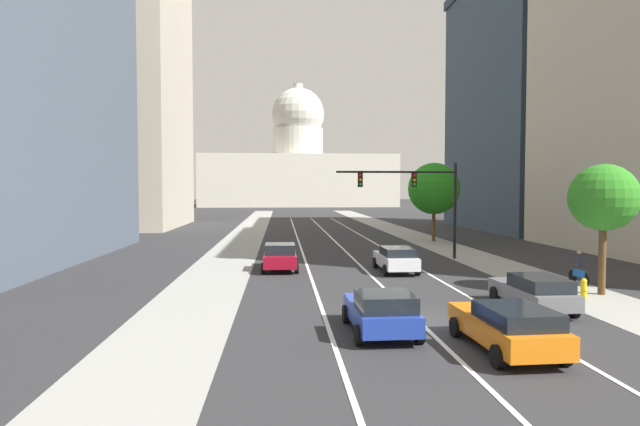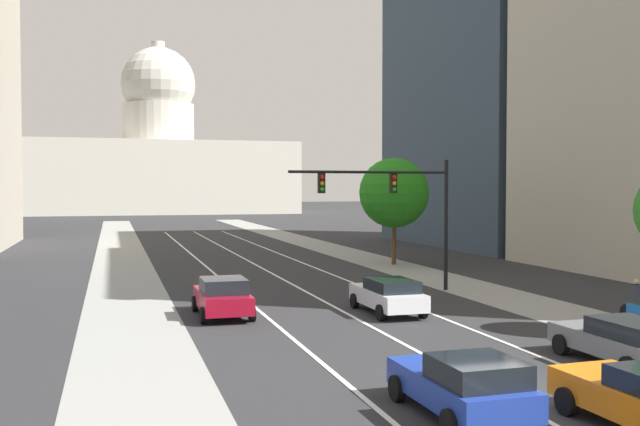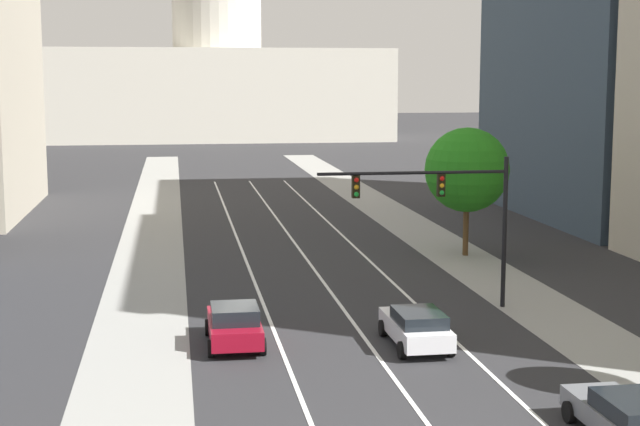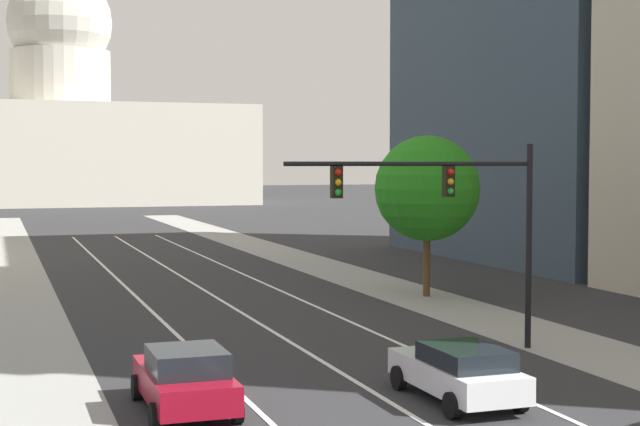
{
  "view_description": "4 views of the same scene",
  "coord_description": "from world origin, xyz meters",
  "px_view_note": "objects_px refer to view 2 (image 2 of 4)",
  "views": [
    {
      "loc": [
        -4.97,
        -18.62,
        4.78
      ],
      "look_at": [
        -1.73,
        25.44,
        2.82
      ],
      "focal_mm": 29.99,
      "sensor_mm": 36.0,
      "label": 1
    },
    {
      "loc": [
        -9.29,
        -16.02,
        5.22
      ],
      "look_at": [
        2.64,
        25.27,
        3.69
      ],
      "focal_mm": 40.56,
      "sensor_mm": 36.0,
      "label": 2
    },
    {
      "loc": [
        -7.11,
        -22.12,
        10.01
      ],
      "look_at": [
        -1.39,
        15.5,
        4.59
      ],
      "focal_mm": 53.92,
      "sensor_mm": 36.0,
      "label": 3
    },
    {
      "loc": [
        -9.29,
        -9.78,
        5.99
      ],
      "look_at": [
        1.18,
        21.13,
        4.29
      ],
      "focal_mm": 54.09,
      "sensor_mm": 36.0,
      "label": 4
    }
  ],
  "objects_px": {
    "car_white": "(388,295)",
    "capitol_building": "(159,160)",
    "car_gray": "(622,340)",
    "traffic_signal_mast": "(398,198)",
    "street_tree_near_right": "(394,193)",
    "car_blue": "(464,384)",
    "cyclist": "(637,301)",
    "car_crimson": "(223,297)"
  },
  "relations": [
    {
      "from": "car_blue",
      "to": "street_tree_near_right",
      "type": "distance_m",
      "value": 32.8
    },
    {
      "from": "car_blue",
      "to": "traffic_signal_mast",
      "type": "bearing_deg",
      "value": -19.04
    },
    {
      "from": "capitol_building",
      "to": "car_blue",
      "type": "relative_size",
      "value": 13.02
    },
    {
      "from": "car_gray",
      "to": "car_crimson",
      "type": "xyz_separation_m",
      "value": [
        -10.04,
        11.28,
        0.06
      ]
    },
    {
      "from": "car_crimson",
      "to": "car_blue",
      "type": "bearing_deg",
      "value": -166.72
    },
    {
      "from": "car_blue",
      "to": "car_crimson",
      "type": "distance_m",
      "value": 14.7
    },
    {
      "from": "car_white",
      "to": "traffic_signal_mast",
      "type": "distance_m",
      "value": 7.31
    },
    {
      "from": "capitol_building",
      "to": "car_gray",
      "type": "height_order",
      "value": "capitol_building"
    },
    {
      "from": "car_white",
      "to": "capitol_building",
      "type": "bearing_deg",
      "value": 0.29
    },
    {
      "from": "car_gray",
      "to": "street_tree_near_right",
      "type": "height_order",
      "value": "street_tree_near_right"
    },
    {
      "from": "car_crimson",
      "to": "capitol_building",
      "type": "bearing_deg",
      "value": -2.28
    },
    {
      "from": "car_white",
      "to": "traffic_signal_mast",
      "type": "height_order",
      "value": "traffic_signal_mast"
    },
    {
      "from": "car_white",
      "to": "street_tree_near_right",
      "type": "bearing_deg",
      "value": -23.14
    },
    {
      "from": "traffic_signal_mast",
      "to": "car_blue",
      "type": "bearing_deg",
      "value": -107.88
    },
    {
      "from": "car_white",
      "to": "car_crimson",
      "type": "height_order",
      "value": "car_crimson"
    },
    {
      "from": "car_gray",
      "to": "capitol_building",
      "type": "bearing_deg",
      "value": 1.56
    },
    {
      "from": "car_white",
      "to": "cyclist",
      "type": "height_order",
      "value": "cyclist"
    },
    {
      "from": "street_tree_near_right",
      "to": "car_gray",
      "type": "bearing_deg",
      "value": -98.23
    },
    {
      "from": "traffic_signal_mast",
      "to": "street_tree_near_right",
      "type": "height_order",
      "value": "street_tree_near_right"
    },
    {
      "from": "street_tree_near_right",
      "to": "car_blue",
      "type": "bearing_deg",
      "value": -109.19
    },
    {
      "from": "traffic_signal_mast",
      "to": "street_tree_near_right",
      "type": "relative_size",
      "value": 1.15
    },
    {
      "from": "capitol_building",
      "to": "cyclist",
      "type": "xyz_separation_m",
      "value": [
        10.01,
        -126.51,
        -9.88
      ]
    },
    {
      "from": "traffic_signal_mast",
      "to": "cyclist",
      "type": "xyz_separation_m",
      "value": [
        5.65,
        -10.27,
        -3.84
      ]
    },
    {
      "from": "cyclist",
      "to": "car_gray",
      "type": "bearing_deg",
      "value": 133.5
    },
    {
      "from": "car_blue",
      "to": "cyclist",
      "type": "distance_m",
      "value": 14.38
    },
    {
      "from": "car_blue",
      "to": "street_tree_near_right",
      "type": "height_order",
      "value": "street_tree_near_right"
    },
    {
      "from": "cyclist",
      "to": "car_crimson",
      "type": "bearing_deg",
      "value": 64.9
    },
    {
      "from": "capitol_building",
      "to": "car_crimson",
      "type": "relative_size",
      "value": 12.24
    },
    {
      "from": "car_blue",
      "to": "street_tree_near_right",
      "type": "bearing_deg",
      "value": -20.35
    },
    {
      "from": "street_tree_near_right",
      "to": "car_crimson",
      "type": "bearing_deg",
      "value": -130.53
    },
    {
      "from": "car_blue",
      "to": "traffic_signal_mast",
      "type": "height_order",
      "value": "traffic_signal_mast"
    },
    {
      "from": "car_crimson",
      "to": "cyclist",
      "type": "distance_m",
      "value": 16.15
    },
    {
      "from": "capitol_building",
      "to": "car_crimson",
      "type": "xyz_separation_m",
      "value": [
        -5.02,
        -120.6,
        -9.92
      ]
    },
    {
      "from": "car_gray",
      "to": "car_crimson",
      "type": "height_order",
      "value": "car_crimson"
    },
    {
      "from": "capitol_building",
      "to": "car_blue",
      "type": "height_order",
      "value": "capitol_building"
    },
    {
      "from": "car_crimson",
      "to": "cyclist",
      "type": "xyz_separation_m",
      "value": [
        15.03,
        -5.91,
        0.04
      ]
    },
    {
      "from": "car_white",
      "to": "cyclist",
      "type": "distance_m",
      "value": 9.57
    },
    {
      "from": "car_gray",
      "to": "traffic_signal_mast",
      "type": "distance_m",
      "value": 16.14
    },
    {
      "from": "cyclist",
      "to": "street_tree_near_right",
      "type": "relative_size",
      "value": 0.24
    },
    {
      "from": "car_blue",
      "to": "car_gray",
      "type": "distance_m",
      "value": 7.35
    },
    {
      "from": "car_blue",
      "to": "car_gray",
      "type": "bearing_deg",
      "value": -66.8
    },
    {
      "from": "car_blue",
      "to": "traffic_signal_mast",
      "type": "xyz_separation_m",
      "value": [
        6.02,
        18.67,
        3.93
      ]
    }
  ]
}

